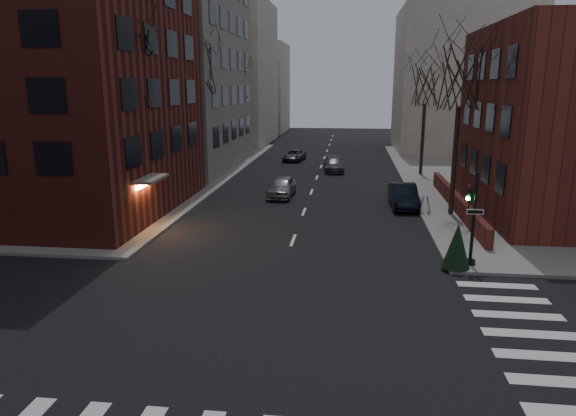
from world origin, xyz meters
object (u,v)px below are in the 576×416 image
at_px(traffic_signal, 472,225).
at_px(car_lane_far, 294,155).
at_px(tree_right_b, 426,85).
at_px(parked_sedan, 403,196).
at_px(evergreen_shrub, 457,246).
at_px(streetlamp_near, 192,135).
at_px(car_lane_silver, 282,187).
at_px(tree_left_b, 198,67).
at_px(streetlamp_far, 248,117).
at_px(sandwich_board, 425,204).
at_px(tree_left_c, 238,81).
at_px(car_lane_gray, 334,165).
at_px(tree_left_a, 131,69).
at_px(tree_right_a, 461,78).

bearing_deg(traffic_signal, car_lane_far, 109.74).
height_order(tree_right_b, parked_sedan, tree_right_b).
distance_m(tree_right_b, evergreen_shrub, 24.42).
distance_m(tree_right_b, parked_sedan, 14.09).
xyz_separation_m(traffic_signal, streetlamp_near, (-16.14, 13.01, 2.33)).
distance_m(tree_right_b, car_lane_silver, 16.11).
relative_size(tree_left_b, streetlamp_far, 1.72).
distance_m(car_lane_far, sandwich_board, 23.64).
height_order(tree_left_c, sandwich_board, tree_left_c).
bearing_deg(traffic_signal, sandwich_board, 94.00).
bearing_deg(car_lane_gray, streetlamp_near, -134.47).
distance_m(tree_left_b, streetlamp_near, 6.18).
bearing_deg(tree_left_c, traffic_signal, -61.64).
relative_size(streetlamp_far, car_lane_gray, 1.48).
xyz_separation_m(car_lane_gray, evergreen_shrub, (6.00, -24.76, 0.50)).
bearing_deg(car_lane_gray, parked_sedan, -74.10).
relative_size(tree_left_a, tree_left_b, 0.95).
height_order(tree_right_b, evergreen_shrub, tree_right_b).
height_order(tree_left_c, car_lane_gray, tree_left_c).
relative_size(tree_left_a, streetlamp_near, 1.63).
bearing_deg(sandwich_board, tree_right_a, -6.65).
height_order(car_lane_silver, evergreen_shrub, evergreen_shrub).
bearing_deg(traffic_signal, car_lane_silver, 126.88).
height_order(tree_left_a, car_lane_far, tree_left_a).
xyz_separation_m(traffic_signal, evergreen_shrub, (-0.64, -0.49, -0.79)).
xyz_separation_m(streetlamp_far, sandwich_board, (15.50, -23.89, -3.57)).
distance_m(tree_right_a, streetlamp_near, 17.87).
distance_m(tree_left_a, streetlamp_far, 28.32).
bearing_deg(car_lane_far, streetlamp_far, 160.25).
bearing_deg(tree_right_a, tree_left_a, -167.20).
xyz_separation_m(streetlamp_far, car_lane_gray, (9.50, -8.74, -3.62)).
xyz_separation_m(traffic_signal, tree_right_b, (0.86, 23.01, 5.68)).
relative_size(traffic_signal, tree_right_b, 0.44).
bearing_deg(tree_left_b, tree_right_b, 18.82).
bearing_deg(tree_left_c, car_lane_far, -5.85).
bearing_deg(car_lane_silver, tree_left_c, 112.93).
height_order(tree_left_a, tree_left_b, tree_left_b).
xyz_separation_m(tree_left_a, tree_left_b, (0.00, 12.00, 0.44)).
height_order(car_lane_gray, sandwich_board, car_lane_gray).
height_order(car_lane_gray, evergreen_shrub, evergreen_shrub).
bearing_deg(tree_left_b, traffic_signal, -45.46).
height_order(tree_left_a, sandwich_board, tree_left_a).
distance_m(traffic_signal, streetlamp_far, 36.81).
xyz_separation_m(tree_left_a, tree_right_a, (17.60, 4.00, -0.44)).
distance_m(tree_left_a, parked_sedan, 17.89).
height_order(tree_right_b, car_lane_silver, tree_right_b).
distance_m(streetlamp_far, car_lane_gray, 13.41).
bearing_deg(tree_right_b, streetlamp_near, -149.53).
bearing_deg(tree_right_b, traffic_signal, -92.15).
distance_m(traffic_signal, tree_right_a, 10.92).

